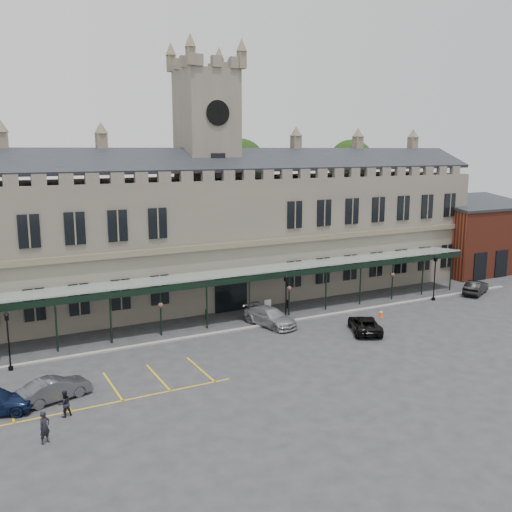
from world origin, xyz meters
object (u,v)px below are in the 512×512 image
lamp_post_right (435,273)px  car_left_b (55,389)px  traffic_cone (381,313)px  car_right_b (476,287)px  lamp_post_mid (286,294)px  person_a (45,427)px  clock_tower (207,167)px  car_taxi (270,317)px  person_b (65,404)px  sign_board (268,306)px  lamp_post_left (8,335)px  station_building (209,235)px  car_van (365,324)px

lamp_post_right → car_left_b: size_ratio=1.10×
traffic_cone → car_right_b: (14.03, 1.80, 0.37)m
lamp_post_mid → person_a: 24.15m
clock_tower → person_a: bearing=-129.9°
car_taxi → person_b: (-18.37, -9.24, 0.00)m
car_left_b → sign_board: bearing=-78.1°
lamp_post_mid → person_a: lamp_post_mid is taller
sign_board → clock_tower: bearing=118.9°
clock_tower → car_left_b: clock_tower is taller
car_left_b → person_b: 2.51m
lamp_post_left → person_a: size_ratio=2.43×
lamp_post_left → traffic_cone: 30.54m
clock_tower → traffic_cone: clock_tower is taller
station_building → lamp_post_right: bearing=-29.6°
lamp_post_left → lamp_post_right: (38.80, 0.02, 0.29)m
lamp_post_right → car_left_b: bearing=-170.3°
car_left_b → person_a: size_ratio=2.47×
traffic_cone → sign_board: bearing=141.8°
car_van → clock_tower: bearing=-39.7°
car_van → lamp_post_right: bearing=-132.6°
traffic_cone → car_taxi: car_taxi is taller
clock_tower → person_b: clock_tower is taller
lamp_post_left → car_left_b: lamp_post_left is taller
car_right_b → lamp_post_mid: bearing=62.6°
sign_board → car_right_b: 22.53m
car_taxi → station_building: bearing=81.3°
sign_board → car_van: car_van is taller
lamp_post_left → lamp_post_right: 38.80m
lamp_post_mid → traffic_cone: 9.16m
clock_tower → car_van: bearing=-66.1°
person_b → sign_board: bearing=-162.3°
station_building → car_van: station_building is taller
station_building → clock_tower: clock_tower is taller
clock_tower → sign_board: 14.59m
sign_board → station_building: bearing=119.1°
station_building → person_b: bearing=-131.3°
traffic_cone → car_left_b: (-28.47, -4.25, 0.34)m
clock_tower → person_a: size_ratio=14.49×
traffic_cone → person_b: size_ratio=0.47×
station_building → traffic_cone: bearing=-49.9°
car_left_b → car_right_b: (42.50, 6.05, 0.03)m
lamp_post_right → sign_board: bearing=165.5°
lamp_post_left → lamp_post_mid: lamp_post_mid is taller
lamp_post_left → traffic_cone: (30.40, -2.04, -2.11)m
sign_board → car_taxi: car_taxi is taller
lamp_post_left → person_a: bearing=-86.7°
car_left_b → car_van: 24.55m
clock_tower → car_taxi: 16.33m
lamp_post_mid → lamp_post_right: bearing=-0.4°
sign_board → person_b: person_b is taller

